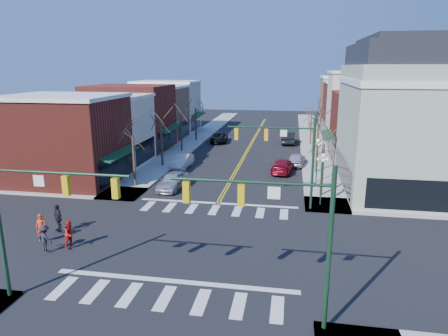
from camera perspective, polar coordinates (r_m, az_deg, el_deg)
The scene contains 36 objects.
ground at distance 25.69m, azimuth -4.14°, elevation -10.74°, with size 160.00×160.00×0.00m, color black.
sidewalk_left at distance 46.24m, azimuth -8.79°, elevation 0.64°, with size 3.50×70.00×0.15m, color #9E9B93.
sidewalk_right at distance 44.02m, azimuth 13.37°, elevation -0.28°, with size 3.50×70.00×0.15m, color #9E9B93.
bldg_left_brick_a at distance 40.93m, azimuth -21.72°, elevation 3.63°, with size 10.00×8.50×8.00m, color maroon.
bldg_left_stucco_a at distance 47.65m, azimuth -16.91°, elevation 5.10°, with size 10.00×7.00×7.50m, color beige.
bldg_left_brick_b at distance 54.78m, azimuth -13.24°, elevation 6.99°, with size 10.00×9.00×8.50m, color maroon.
bldg_left_tan at distance 62.45m, azimuth -10.30°, elevation 7.67°, with size 10.00×7.50×7.80m, color #9D7756.
bldg_left_stucco_b at distance 69.72m, azimuth -8.13°, elevation 8.59°, with size 10.00×8.00×8.20m, color beige.
bldg_right_brick_a at distance 49.78m, azimuth 21.06°, elevation 5.43°, with size 10.00×8.50×8.00m, color maroon.
bldg_right_stucco at distance 57.22m, azimuth 19.69°, elevation 7.59°, with size 10.00×7.00×10.00m, color beige.
bldg_right_brick_b at distance 64.66m, azimuth 18.54°, elevation 7.70°, with size 10.00×8.00×8.50m, color maroon.
bldg_right_tan at distance 72.52m, azimuth 17.64°, elevation 8.61°, with size 10.00×8.00×9.00m, color #9D7756.
victorian_corner at distance 38.84m, azimuth 25.97°, elevation 6.66°, with size 12.25×14.25×13.30m.
traffic_mast_near_left at distance 19.87m, azimuth -25.55°, elevation -5.18°, with size 6.60×0.28×7.20m.
traffic_mast_near_right at distance 16.37m, azimuth 8.50°, elevation -7.93°, with size 6.60×0.28×7.20m.
traffic_mast_far_right at distance 30.60m, azimuth 9.21°, elevation 2.52°, with size 6.60×0.28×7.20m.
lamppost_corner at distance 32.16m, azimuth 13.85°, elevation -0.34°, with size 0.36×0.36×4.33m.
lamppost_midblock at distance 38.47m, azimuth 13.22°, elevation 2.07°, with size 0.36×0.36×4.33m.
tree_left_a at distance 37.39m, azimuth -12.74°, elevation 0.83°, with size 0.24×0.24×4.76m, color #382B21.
tree_left_b at distance 44.69m, azimuth -8.89°, elevation 3.37°, with size 0.24×0.24×5.04m, color #382B21.
tree_left_c at distance 52.25m, azimuth -6.11°, elevation 4.76°, with size 0.24×0.24×4.55m, color #382B21.
tree_left_d at distance 59.87m, azimuth -4.04°, elevation 6.19°, with size 0.24×0.24×4.90m, color #382B21.
tree_right_a at distance 34.75m, azimuth 13.85°, elevation -0.37°, with size 0.24×0.24×4.62m, color #382B21.
tree_right_b at distance 42.47m, azimuth 13.17°, elevation 2.69°, with size 0.24×0.24×5.18m, color #382B21.
tree_right_c at distance 50.36m, azimuth 12.67°, elevation 4.30°, with size 0.24×0.24×4.83m, color #382B21.
tree_right_d at distance 58.24m, azimuth 12.32°, elevation 5.70°, with size 0.24×0.24×4.97m, color #382B21.
car_left_near at distance 36.60m, azimuth -7.37°, elevation -1.81°, with size 1.84×4.57×1.56m, color silver.
car_left_mid at distance 44.28m, azimuth -6.01°, elevation 1.01°, with size 1.56×4.48×1.48m, color silver.
car_left_far at distance 58.89m, azimuth -0.71°, elevation 4.35°, with size 2.29×4.97×1.38m, color black.
car_right_near at distance 42.40m, azimuth 8.40°, elevation 0.30°, with size 2.01×4.93×1.43m, color maroon.
car_right_mid at distance 45.67m, azimuth 10.34°, elevation 1.25°, with size 1.72×4.27×1.46m, color silver.
car_right_far at distance 58.58m, azimuth 9.20°, elevation 4.28°, with size 1.81×5.20×1.71m, color black.
pedestrian_red_a at distance 27.84m, azimuth -24.64°, elevation -7.73°, with size 0.65×0.42×1.77m, color red.
pedestrian_red_b at distance 26.27m, azimuth -21.11°, elevation -8.75°, with size 0.83×0.65×1.71m, color red.
pedestrian_dark_a at distance 28.99m, azimuth -22.65°, elevation -6.57°, with size 1.09×0.45×1.86m, color black.
pedestrian_dark_b at distance 26.34m, azimuth -24.23°, elevation -9.10°, with size 1.05×0.60×1.63m, color black.
Camera 1 is at (5.71, -22.57, 10.86)m, focal length 32.00 mm.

